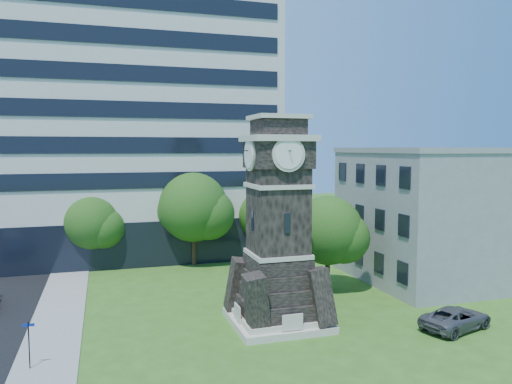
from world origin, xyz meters
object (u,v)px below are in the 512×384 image
object	(u,v)px
clock_tower	(278,235)
street_sign	(29,340)
car_east_lot	(456,318)
park_bench	(315,315)

from	to	relation	value
clock_tower	street_sign	distance (m)	13.92
car_east_lot	clock_tower	bearing A→B (deg)	50.61
car_east_lot	park_bench	distance (m)	8.02
car_east_lot	street_sign	bearing A→B (deg)	69.22
clock_tower	park_bench	bearing A→B (deg)	-17.61
clock_tower	park_bench	xyz separation A→B (m)	(2.12, -0.67, -4.77)
park_bench	street_sign	world-z (taller)	street_sign
car_east_lot	park_bench	bearing A→B (deg)	49.31
street_sign	park_bench	bearing A→B (deg)	11.27
park_bench	street_sign	bearing A→B (deg)	-175.62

